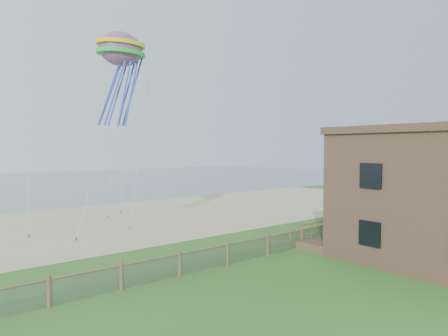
{
  "coord_description": "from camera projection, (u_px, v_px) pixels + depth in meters",
  "views": [
    {
      "loc": [
        -13.27,
        -10.19,
        6.21
      ],
      "look_at": [
        1.38,
        8.0,
        5.06
      ],
      "focal_mm": 32.0,
      "sensor_mm": 36.0,
      "label": 1
    }
  ],
  "objects": [
    {
      "name": "ocean",
      "position": [
        4.0,
        185.0,
        67.88
      ],
      "size": [
        160.0,
        68.0,
        0.02
      ],
      "primitive_type": "cube",
      "color": "slate",
      "rests_on": "ground"
    },
    {
      "name": "motel_deck",
      "position": [
        376.0,
        231.0,
        28.57
      ],
      "size": [
        15.0,
        2.0,
        0.5
      ],
      "primitive_type": "cube",
      "color": "brown",
      "rests_on": "ground"
    },
    {
      "name": "octopus_kite",
      "position": [
        121.0,
        76.0,
        25.14
      ],
      "size": [
        3.18,
        2.26,
        6.49
      ],
      "primitive_type": null,
      "rotation": [
        0.0,
        0.0,
        -0.01
      ],
      "color": "#DD5A23"
    },
    {
      "name": "picnic_table",
      "position": [
        398.0,
        255.0,
        21.96
      ],
      "size": [
        1.69,
        1.38,
        0.65
      ],
      "primitive_type": null,
      "rotation": [
        0.0,
        0.0,
        0.15
      ],
      "color": "brown",
      "rests_on": "ground"
    },
    {
      "name": "sand_beach",
      "position": [
        107.0,
        222.0,
        33.66
      ],
      "size": [
        72.0,
        20.0,
        0.02
      ],
      "primitive_type": "cube",
      "color": "tan",
      "rests_on": "ground"
    },
    {
      "name": "chainlink_fence",
      "position": [
        227.0,
        255.0,
        21.18
      ],
      "size": [
        36.2,
        0.2,
        1.25
      ],
      "primitive_type": null,
      "color": "#4C3F2A",
      "rests_on": "ground"
    },
    {
      "name": "ground",
      "position": [
        319.0,
        298.0,
        16.55
      ],
      "size": [
        160.0,
        160.0,
        0.0
      ],
      "primitive_type": "plane",
      "color": "#2D5D20",
      "rests_on": "ground"
    }
  ]
}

